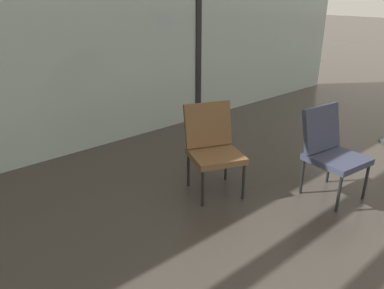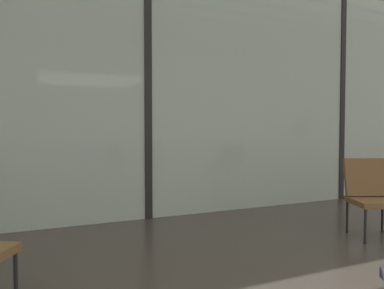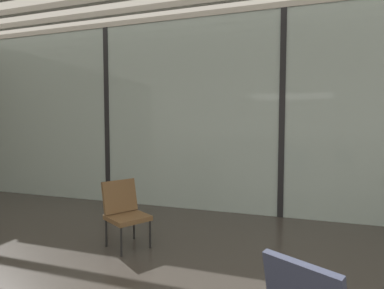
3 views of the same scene
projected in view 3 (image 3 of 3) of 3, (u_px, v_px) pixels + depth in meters
name	position (u px, v px, depth m)	size (l,w,h in m)	color
glass_curtain_wall	(282.00, 115.00, 5.48)	(14.00, 0.08, 3.59)	#A3B7B2
window_mullion_0	(108.00, 116.00, 6.59)	(0.10, 0.12, 3.59)	black
window_mullion_1	(282.00, 115.00, 5.48)	(0.10, 0.12, 3.59)	black
parked_airplane	(312.00, 116.00, 9.32)	(13.42, 3.70, 3.70)	silver
lounge_chair_6	(124.00, 209.00, 4.24)	(0.70, 0.68, 0.87)	brown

